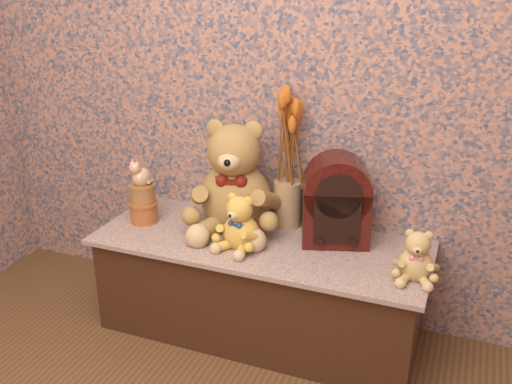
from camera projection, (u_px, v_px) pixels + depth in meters
display_shelf at (260, 286)px, 2.53m from camera, size 1.43×0.57×0.45m
teddy_large at (236, 171)px, 2.48m from camera, size 0.51×0.57×0.53m
teddy_medium at (241, 219)px, 2.34m from camera, size 0.24×0.27×0.25m
teddy_small at (417, 252)px, 2.11m from camera, size 0.19×0.22×0.21m
cathedral_radio at (336, 199)px, 2.37m from camera, size 0.32×0.27×0.38m
ceramic_vase at (287, 203)px, 2.55m from camera, size 0.13×0.13×0.21m
dried_stalks at (289, 140)px, 2.45m from camera, size 0.26×0.26×0.37m
biscuit_tin_lower at (144, 212)px, 2.61m from camera, size 0.13×0.13×0.09m
biscuit_tin_upper at (142, 194)px, 2.58m from camera, size 0.14×0.14×0.09m
cat_figurine at (141, 171)px, 2.54m from camera, size 0.12×0.13×0.13m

